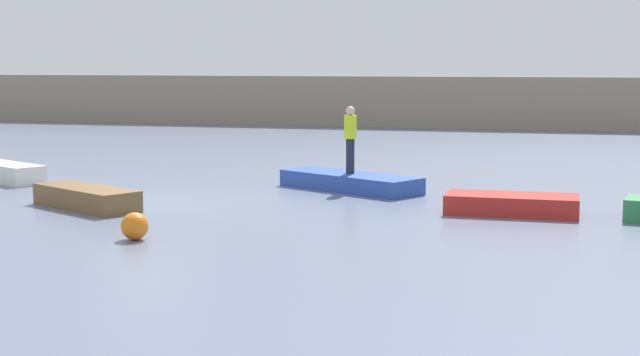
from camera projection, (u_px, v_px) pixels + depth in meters
The scene contains 7 objects.
ground_plane at pixel (147, 205), 21.85m from camera, with size 120.00×120.00×0.00m, color slate.
embankment_wall at pixel (369, 101), 47.31m from camera, with size 80.00×1.20×2.54m, color gray.
rowboat_brown at pixel (86, 198), 21.30m from camera, with size 2.95×1.01×0.48m, color brown.
rowboat_blue at pixel (350, 182), 24.26m from camera, with size 3.94×1.28×0.43m, color #2B4CAD.
rowboat_red at pixel (512, 204), 20.49m from camera, with size 2.86×1.24×0.43m, color red.
person_hiviz_shirt at pixel (350, 136), 24.11m from camera, with size 0.32×0.32×1.74m.
mooring_buoy at pixel (135, 226), 17.54m from camera, with size 0.52×0.52×0.52m, color orange.
Camera 1 is at (9.22, -19.95, 3.36)m, focal length 52.54 mm.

